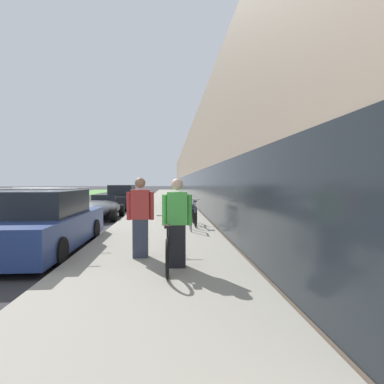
# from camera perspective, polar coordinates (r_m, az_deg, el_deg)

# --- Properties ---
(sidewalk_slab) EXTENTS (3.68, 70.00, 0.13)m
(sidewalk_slab) POSITION_cam_1_polar(r_m,az_deg,el_deg) (25.59, -4.83, -1.75)
(sidewalk_slab) COLOR gray
(sidewalk_slab) RESTS_ON ground
(storefront_facade) EXTENTS (10.01, 70.00, 5.94)m
(storefront_facade) POSITION_cam_1_polar(r_m,az_deg,el_deg) (34.20, 6.93, 4.05)
(storefront_facade) COLOR gray
(storefront_facade) RESTS_ON ground
(lawn_strip) EXTENTS (5.50, 70.00, 0.03)m
(lawn_strip) POSITION_cam_1_polar(r_m,az_deg,el_deg) (32.25, -27.69, -1.28)
(lawn_strip) COLOR #5B9347
(lawn_strip) RESTS_ON ground
(tandem_bicycle) EXTENTS (0.52, 2.81, 0.85)m
(tandem_bicycle) POSITION_cam_1_polar(r_m,az_deg,el_deg) (6.10, -4.65, -9.78)
(tandem_bicycle) COLOR black
(tandem_bicycle) RESTS_ON sidewalk_slab
(person_rider) EXTENTS (0.57, 0.22, 1.67)m
(person_rider) POSITION_cam_1_polar(r_m,az_deg,el_deg) (5.66, -2.85, -5.85)
(person_rider) COLOR black
(person_rider) RESTS_ON sidewalk_slab
(person_bystander) EXTENTS (0.58, 0.23, 1.69)m
(person_bystander) POSITION_cam_1_polar(r_m,az_deg,el_deg) (6.46, -9.81, -4.78)
(person_bystander) COLOR #33384C
(person_bystander) RESTS_ON sidewalk_slab
(bike_rack_hoop) EXTENTS (0.05, 0.60, 0.84)m
(bike_rack_hoop) POSITION_cam_1_polar(r_m,az_deg,el_deg) (9.82, -0.27, -4.41)
(bike_rack_hoop) COLOR gray
(bike_rack_hoop) RESTS_ON sidewalk_slab
(cruiser_bike_nearest) EXTENTS (0.52, 1.75, 0.94)m
(cruiser_bike_nearest) POSITION_cam_1_polar(r_m,az_deg,el_deg) (11.06, 0.44, -4.31)
(cruiser_bike_nearest) COLOR black
(cruiser_bike_nearest) RESTS_ON sidewalk_slab
(parked_sedan_curbside) EXTENTS (1.98, 4.75, 1.58)m
(parked_sedan_curbside) POSITION_cam_1_polar(r_m,az_deg,el_deg) (8.36, -26.37, -5.40)
(parked_sedan_curbside) COLOR navy
(parked_sedan_curbside) RESTS_ON ground
(vintage_roadster_curbside) EXTENTS (1.75, 3.87, 1.09)m
(vintage_roadster_curbside) POSITION_cam_1_polar(r_m,az_deg,el_deg) (14.50, -16.91, -3.05)
(vintage_roadster_curbside) COLOR #4C5156
(vintage_roadster_curbside) RESTS_ON ground
(parked_sedan_far) EXTENTS (1.76, 4.46, 1.52)m
(parked_sedan_far) POSITION_cam_1_polar(r_m,az_deg,el_deg) (19.83, -13.16, -1.10)
(parked_sedan_far) COLOR black
(parked_sedan_far) RESTS_ON ground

